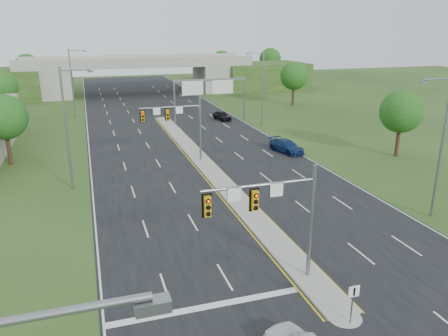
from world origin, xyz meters
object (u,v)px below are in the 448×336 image
object	(u,v)px
signal_mast_near	(276,209)
signal_mast_far	(180,120)
car_far_b	(287,146)
sign_gantry	(209,88)
car_far_c	(222,115)
keep_right_sign	(353,298)
overpass	(138,77)

from	to	relation	value
signal_mast_near	signal_mast_far	xyz separation A→B (m)	(0.00, 25.00, 0.00)
car_far_b	signal_mast_far	bearing A→B (deg)	167.35
sign_gantry	car_far_c	size ratio (longest dim) A/B	2.81
keep_right_sign	car_far_c	size ratio (longest dim) A/B	0.53
signal_mast_near	overpass	bearing A→B (deg)	88.38
signal_mast_near	keep_right_sign	distance (m)	5.94
signal_mast_near	car_far_b	world-z (taller)	signal_mast_near
overpass	car_far_c	bearing A→B (deg)	-75.28
signal_mast_near	car_far_c	bearing A→B (deg)	76.23
car_far_c	signal_mast_near	bearing A→B (deg)	-113.31
signal_mast_far	car_far_b	xyz separation A→B (m)	(12.88, 0.40, -3.98)
signal_mast_far	sign_gantry	bearing A→B (deg)	65.89
signal_mast_far	keep_right_sign	bearing A→B (deg)	-85.61
keep_right_sign	car_far_c	distance (m)	51.14
overpass	car_far_c	world-z (taller)	overpass
signal_mast_near	signal_mast_far	bearing A→B (deg)	90.00
car_far_b	car_far_c	xyz separation A→B (m)	(-1.64, 20.48, -0.02)
signal_mast_near	signal_mast_far	size ratio (longest dim) A/B	1.00
signal_mast_far	keep_right_sign	size ratio (longest dim) A/B	3.18
sign_gantry	overpass	world-z (taller)	overpass
overpass	sign_gantry	bearing A→B (deg)	-79.21
car_far_b	sign_gantry	bearing A→B (deg)	86.92
signal_mast_far	overpass	distance (m)	55.13
overpass	signal_mast_near	bearing A→B (deg)	-91.62
sign_gantry	car_far_c	world-z (taller)	sign_gantry
keep_right_sign	sign_gantry	world-z (taller)	sign_gantry
car_far_b	keep_right_sign	bearing A→B (deg)	-124.02
signal_mast_near	signal_mast_far	distance (m)	25.00
signal_mast_near	keep_right_sign	world-z (taller)	signal_mast_near
signal_mast_far	sign_gantry	xyz separation A→B (m)	(8.95, 19.99, 0.51)
keep_right_sign	car_far_b	distance (m)	31.70
keep_right_sign	sign_gantry	size ratio (longest dim) A/B	0.19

